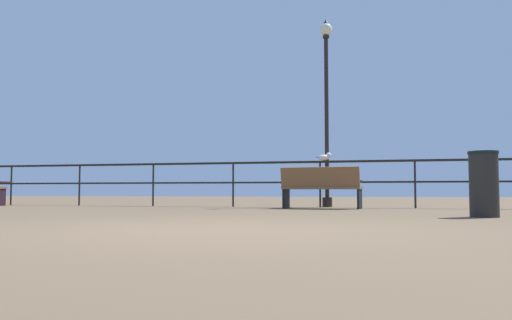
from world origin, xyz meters
TOP-DOWN VIEW (x-y plane):
  - ground_plane at (0.00, 0.00)m, footprint 60.00×60.00m
  - pier_railing at (0.00, 7.15)m, footprint 24.55×0.05m
  - bench_near_left at (0.14, 6.27)m, footprint 1.68×0.77m
  - lamppost_center at (0.12, 7.48)m, footprint 0.29×0.29m
  - seagull_on_rail at (0.11, 7.16)m, footprint 0.38×0.24m
  - trash_bin at (2.82, 3.23)m, footprint 0.41×0.41m

SIDE VIEW (x-z plane):
  - ground_plane at x=0.00m, z-range 0.00..0.00m
  - trash_bin at x=2.82m, z-range 0.00..0.92m
  - bench_near_left at x=0.14m, z-range 0.05..0.91m
  - pier_railing at x=0.00m, z-range 0.25..1.30m
  - seagull_on_rail at x=0.11m, z-range 1.04..1.22m
  - lamppost_center at x=0.12m, z-range 0.36..4.74m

